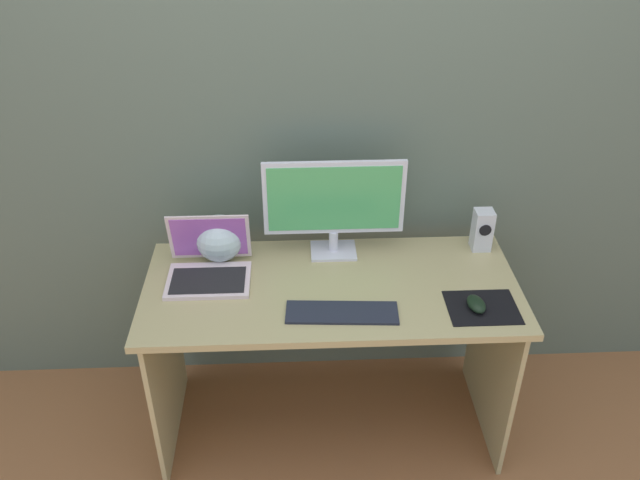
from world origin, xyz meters
name	(u,v)px	position (x,y,z in m)	size (l,w,h in m)	color
ground_plane	(330,423)	(0.00, 0.00, 0.00)	(8.00, 8.00, 0.00)	brown
wall_back	(326,116)	(0.00, 0.41, 1.25)	(6.00, 0.04, 2.50)	#566759
desk	(331,318)	(0.00, 0.00, 0.59)	(1.40, 0.63, 0.75)	tan
monitor	(334,203)	(0.02, 0.22, 0.97)	(0.54, 0.14, 0.40)	silver
speaker_right	(482,230)	(0.61, 0.22, 0.83)	(0.07, 0.07, 0.17)	silver
laptop	(209,266)	(-0.46, 0.08, 0.79)	(0.31, 0.26, 0.22)	silver
fishbowl	(219,238)	(-0.42, 0.20, 0.84)	(0.19, 0.19, 0.19)	silver
keyboard_external	(342,313)	(0.03, -0.17, 0.75)	(0.39, 0.12, 0.01)	#1F2331
mousepad	(482,307)	(0.53, -0.16, 0.75)	(0.25, 0.20, 0.00)	black
mouse	(476,304)	(0.50, -0.16, 0.77)	(0.06, 0.10, 0.04)	black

